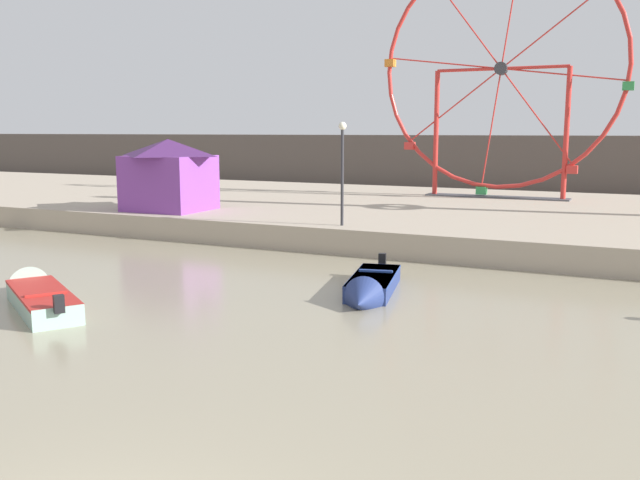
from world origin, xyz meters
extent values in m
cube|color=tan|center=(0.00, 29.67, 0.51)|extent=(110.00, 20.85, 1.02)
cube|color=#564C47|center=(0.00, 52.37, 2.20)|extent=(140.00, 3.00, 4.40)
cube|color=navy|center=(-1.91, 14.25, 0.25)|extent=(1.95, 3.71, 0.50)
cube|color=navy|center=(-1.91, 14.25, 0.46)|extent=(1.96, 3.68, 0.08)
cone|color=navy|center=(-1.43, 12.07, 0.25)|extent=(1.33, 1.20, 1.15)
cube|color=black|center=(-2.32, 16.08, 0.61)|extent=(0.28, 0.25, 0.44)
cube|color=navy|center=(-2.01, 14.68, 0.53)|extent=(1.04, 0.38, 0.06)
cube|color=#93BCAD|center=(-9.09, 8.29, 0.27)|extent=(4.11, 3.22, 0.54)
cube|color=#B2231E|center=(-9.09, 8.29, 0.50)|extent=(4.09, 3.22, 0.08)
cone|color=#93BCAD|center=(-11.27, 9.67, 0.27)|extent=(1.58, 1.59, 1.17)
cube|color=black|center=(-7.28, 7.14, 0.65)|extent=(0.30, 0.31, 0.44)
cube|color=#B2231E|center=(-8.66, 8.01, 0.57)|extent=(0.70, 0.97, 0.06)
torus|color=red|center=(-2.41, 34.72, 8.16)|extent=(13.33, 0.24, 13.33)
cylinder|color=#38383D|center=(-2.41, 34.72, 8.16)|extent=(0.70, 0.50, 0.70)
cylinder|color=red|center=(-0.41, 34.72, 5.57)|extent=(4.06, 0.08, 5.23)
cube|color=red|center=(1.59, 34.72, 2.70)|extent=(0.56, 0.48, 0.44)
cylinder|color=red|center=(0.84, 34.72, 7.74)|extent=(6.50, 0.08, 0.92)
cube|color=#33934C|center=(4.08, 34.72, 7.04)|extent=(0.56, 0.48, 0.44)
cylinder|color=red|center=(0.18, 34.72, 10.16)|extent=(5.23, 0.08, 4.06)
cylinder|color=red|center=(-1.99, 34.72, 11.40)|extent=(0.92, 0.08, 6.50)
cylinder|color=red|center=(-4.41, 34.72, 10.75)|extent=(4.06, 0.08, 5.23)
cylinder|color=red|center=(-5.65, 34.72, 8.58)|extent=(6.50, 0.08, 0.92)
cube|color=orange|center=(-8.90, 34.72, 8.72)|extent=(0.56, 0.48, 0.44)
cylinder|color=red|center=(-5.00, 34.72, 6.16)|extent=(5.23, 0.08, 4.06)
cube|color=red|center=(-7.59, 34.72, 3.88)|extent=(0.56, 0.48, 0.44)
cylinder|color=red|center=(-2.83, 34.72, 4.92)|extent=(0.92, 0.08, 6.50)
cube|color=#33934C|center=(-3.25, 34.72, 1.39)|extent=(0.56, 0.48, 0.44)
cylinder|color=red|center=(-6.01, 34.72, 4.59)|extent=(0.28, 0.28, 7.14)
cylinder|color=red|center=(1.19, 34.72, 4.59)|extent=(0.28, 0.28, 7.14)
cylinder|color=red|center=(-2.41, 34.72, 8.16)|extent=(7.20, 0.18, 0.18)
cube|color=#4C4C51|center=(-2.41, 34.72, 1.06)|extent=(8.00, 1.20, 0.08)
cube|color=purple|center=(-15.23, 21.70, 2.31)|extent=(3.63, 3.34, 2.59)
pyramid|color=#462156|center=(-15.23, 21.70, 3.99)|extent=(3.99, 3.67, 0.80)
cylinder|color=#2D2D33|center=(-5.64, 20.34, 2.92)|extent=(0.12, 0.12, 3.80)
sphere|color=#F2EACC|center=(-5.64, 20.34, 4.96)|extent=(0.32, 0.32, 0.32)
camera|label=1|loc=(5.33, -4.60, 4.78)|focal=38.49mm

